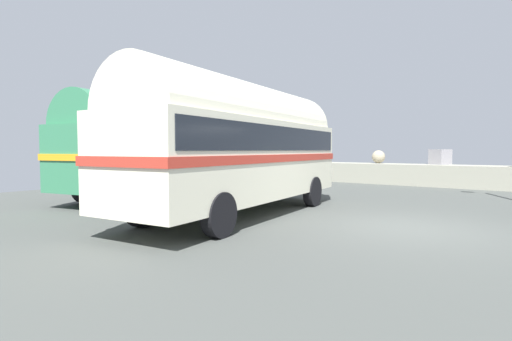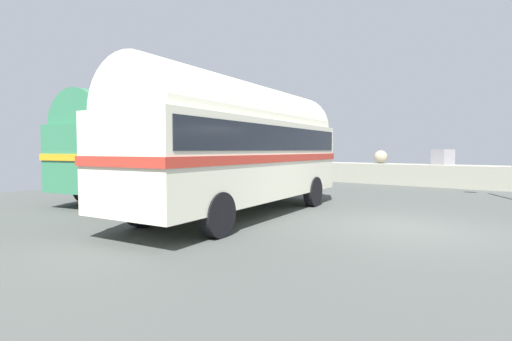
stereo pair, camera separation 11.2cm
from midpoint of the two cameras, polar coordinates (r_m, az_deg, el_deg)
ground at (r=9.78m, az=20.85°, el=-7.97°), size 32.00×26.00×0.02m
breakwater at (r=21.25m, az=29.34°, el=-0.51°), size 31.36×1.90×2.48m
vintage_coach at (r=10.75m, az=-2.54°, el=4.14°), size 3.57×8.83×3.70m
second_coach at (r=15.68m, az=-14.42°, el=3.70°), size 4.34×8.91×3.70m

